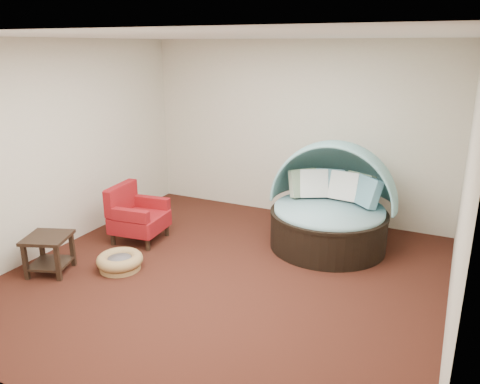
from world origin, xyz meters
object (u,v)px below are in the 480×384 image
at_px(canopy_daybed, 331,198).
at_px(pet_basket, 120,261).
at_px(red_armchair, 136,215).
at_px(side_table, 49,249).

xyz_separation_m(canopy_daybed, pet_basket, (-2.17, -1.90, -0.58)).
relative_size(canopy_daybed, red_armchair, 2.16).
xyz_separation_m(red_armchair, side_table, (-0.34, -1.29, -0.06)).
height_order(red_armchair, side_table, red_armchair).
distance_m(pet_basket, red_armchair, 0.97).
distance_m(red_armchair, side_table, 1.34).
relative_size(canopy_daybed, side_table, 2.70).
distance_m(canopy_daybed, pet_basket, 2.94).
height_order(pet_basket, red_armchair, red_armchair).
bearing_deg(side_table, red_armchair, 75.40).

